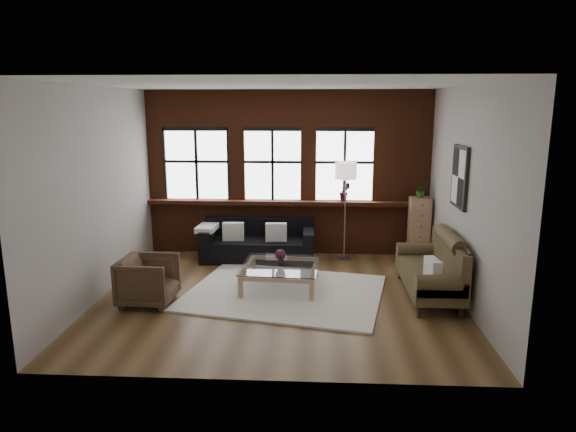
{
  "coord_description": "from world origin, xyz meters",
  "views": [
    {
      "loc": [
        0.53,
        -7.52,
        2.92
      ],
      "look_at": [
        0.1,
        0.6,
        1.15
      ],
      "focal_mm": 32.0,
      "sensor_mm": 36.0,
      "label": 1
    }
  ],
  "objects_px": {
    "armchair": "(148,281)",
    "vase": "(280,261)",
    "dark_sofa": "(258,240)",
    "vintage_settee": "(429,265)",
    "coffee_table": "(281,277)",
    "floor_lamp": "(345,208)",
    "drawer_chest": "(419,229)"
  },
  "relations": [
    {
      "from": "drawer_chest",
      "to": "floor_lamp",
      "type": "height_order",
      "value": "floor_lamp"
    },
    {
      "from": "floor_lamp",
      "to": "vase",
      "type": "bearing_deg",
      "value": -124.61
    },
    {
      "from": "dark_sofa",
      "to": "vase",
      "type": "bearing_deg",
      "value": -70.81
    },
    {
      "from": "vintage_settee",
      "to": "vase",
      "type": "height_order",
      "value": "vintage_settee"
    },
    {
      "from": "coffee_table",
      "to": "drawer_chest",
      "type": "xyz_separation_m",
      "value": [
        2.52,
        1.69,
        0.41
      ]
    },
    {
      "from": "dark_sofa",
      "to": "vintage_settee",
      "type": "height_order",
      "value": "vintage_settee"
    },
    {
      "from": "armchair",
      "to": "coffee_table",
      "type": "xyz_separation_m",
      "value": [
        1.92,
        0.76,
        -0.17
      ]
    },
    {
      "from": "vase",
      "to": "floor_lamp",
      "type": "xyz_separation_m",
      "value": [
        1.11,
        1.61,
        0.55
      ]
    },
    {
      "from": "vintage_settee",
      "to": "vase",
      "type": "relative_size",
      "value": 14.02
    },
    {
      "from": "floor_lamp",
      "to": "armchair",
      "type": "bearing_deg",
      "value": -141.95
    },
    {
      "from": "dark_sofa",
      "to": "coffee_table",
      "type": "height_order",
      "value": "dark_sofa"
    },
    {
      "from": "coffee_table",
      "to": "drawer_chest",
      "type": "height_order",
      "value": "drawer_chest"
    },
    {
      "from": "armchair",
      "to": "vase",
      "type": "bearing_deg",
      "value": -66.1
    },
    {
      "from": "coffee_table",
      "to": "floor_lamp",
      "type": "bearing_deg",
      "value": 55.39
    },
    {
      "from": "drawer_chest",
      "to": "floor_lamp",
      "type": "bearing_deg",
      "value": -176.98
    },
    {
      "from": "armchair",
      "to": "vase",
      "type": "height_order",
      "value": "armchair"
    },
    {
      "from": "vintage_settee",
      "to": "floor_lamp",
      "type": "distance_m",
      "value": 2.27
    },
    {
      "from": "armchair",
      "to": "vase",
      "type": "relative_size",
      "value": 5.86
    },
    {
      "from": "vintage_settee",
      "to": "dark_sofa",
      "type": "bearing_deg",
      "value": 147.93
    },
    {
      "from": "coffee_table",
      "to": "vase",
      "type": "distance_m",
      "value": 0.27
    },
    {
      "from": "armchair",
      "to": "floor_lamp",
      "type": "distance_m",
      "value": 3.91
    },
    {
      "from": "vintage_settee",
      "to": "floor_lamp",
      "type": "bearing_deg",
      "value": 122.75
    },
    {
      "from": "floor_lamp",
      "to": "vintage_settee",
      "type": "bearing_deg",
      "value": -57.25
    },
    {
      "from": "coffee_table",
      "to": "vase",
      "type": "bearing_deg",
      "value": 116.57
    },
    {
      "from": "vintage_settee",
      "to": "armchair",
      "type": "height_order",
      "value": "vintage_settee"
    },
    {
      "from": "vintage_settee",
      "to": "floor_lamp",
      "type": "relative_size",
      "value": 0.93
    },
    {
      "from": "vase",
      "to": "vintage_settee",
      "type": "bearing_deg",
      "value": -6.16
    },
    {
      "from": "dark_sofa",
      "to": "coffee_table",
      "type": "xyz_separation_m",
      "value": [
        0.53,
        -1.53,
        -0.19
      ]
    },
    {
      "from": "vintage_settee",
      "to": "coffee_table",
      "type": "bearing_deg",
      "value": 173.84
    },
    {
      "from": "vintage_settee",
      "to": "drawer_chest",
      "type": "relative_size",
      "value": 1.56
    },
    {
      "from": "dark_sofa",
      "to": "coffee_table",
      "type": "relative_size",
      "value": 1.76
    },
    {
      "from": "dark_sofa",
      "to": "vintage_settee",
      "type": "relative_size",
      "value": 1.13
    }
  ]
}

